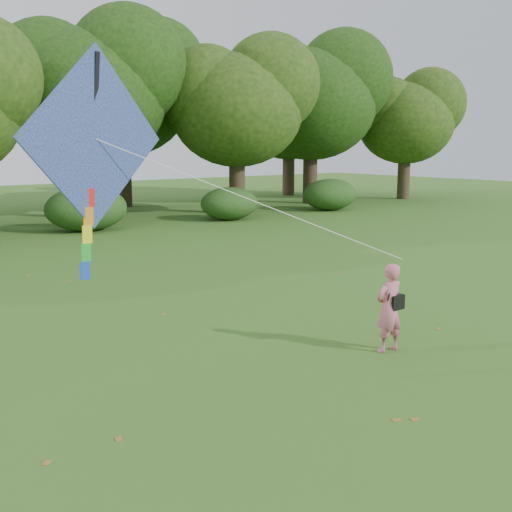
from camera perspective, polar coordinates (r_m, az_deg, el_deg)
ground at (r=11.50m, az=7.68°, el=-8.57°), size 100.00×100.00×0.00m
man_kite_flyer at (r=11.53m, az=11.74°, el=-4.53°), size 0.60×0.41×1.58m
crossbody_bag at (r=11.57m, az=12.25°, el=-3.96°), size 0.43×0.20×0.67m
flying_kite at (r=9.40m, az=-14.12°, el=9.83°), size 6.23×1.85×3.36m
tree_line at (r=31.97m, az=-21.09°, el=12.87°), size 54.70×15.30×9.48m
fallen_leaves at (r=12.35m, az=-5.47°, el=-7.18°), size 10.73×12.84×0.01m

